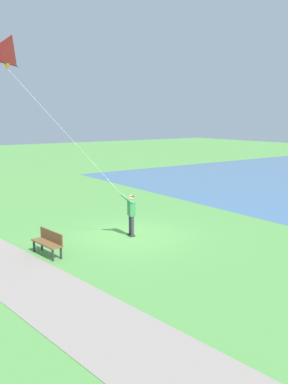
{
  "coord_description": "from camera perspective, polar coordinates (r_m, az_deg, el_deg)",
  "views": [
    {
      "loc": [
        8.92,
        13.55,
        4.84
      ],
      "look_at": [
        -0.05,
        1.03,
        2.0
      ],
      "focal_mm": 37.91,
      "sensor_mm": 36.0,
      "label": 1
    }
  ],
  "objects": [
    {
      "name": "park_bench_near_walkway",
      "position": [
        14.91,
        -13.28,
        -6.73
      ],
      "size": [
        0.62,
        1.54,
        0.88
      ],
      "color": "brown",
      "rests_on": "ground"
    },
    {
      "name": "walkway_path",
      "position": [
        13.09,
        -16.38,
        -11.67
      ],
      "size": [
        6.27,
        32.05,
        0.02
      ],
      "primitive_type": "cube",
      "rotation": [
        0.0,
        0.0,
        0.12
      ],
      "color": "gray",
      "rests_on": "ground"
    },
    {
      "name": "person_kite_flyer",
      "position": [
        16.66,
        -1.87,
        -2.73
      ],
      "size": [
        0.63,
        0.51,
        1.83
      ],
      "color": "#232328",
      "rests_on": "ground"
    },
    {
      "name": "flying_kite",
      "position": [
        15.4,
        -17.96,
        18.16
      ],
      "size": [
        4.69,
        1.73,
        5.84
      ],
      "color": "red"
    },
    {
      "name": "ground_plane",
      "position": [
        16.93,
        -2.19,
        -6.19
      ],
      "size": [
        120.0,
        120.0,
        0.0
      ],
      "primitive_type": "plane",
      "color": "#569947"
    }
  ]
}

